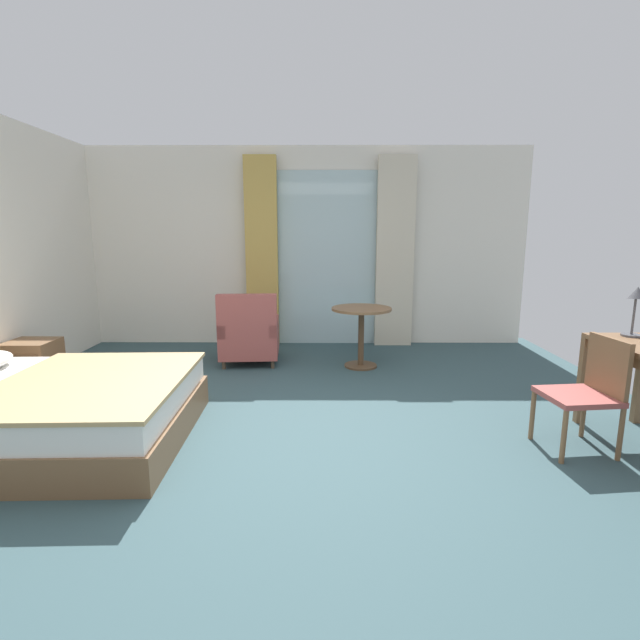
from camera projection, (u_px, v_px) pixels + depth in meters
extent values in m
cube|color=#334C51|center=(289.00, 452.00, 3.49)|extent=(6.69, 7.39, 0.10)
cube|color=white|center=(305.00, 247.00, 6.60)|extent=(6.29, 0.12, 2.78)
cube|color=silver|center=(328.00, 259.00, 6.55)|extent=(1.43, 0.02, 2.44)
cube|color=tan|center=(262.00, 253.00, 6.44)|extent=(0.45, 0.10, 2.63)
cube|color=beige|center=(395.00, 253.00, 6.43)|extent=(0.52, 0.10, 2.63)
cube|color=brown|center=(51.00, 425.00, 3.53)|extent=(2.10, 1.70, 0.26)
cube|color=white|center=(48.00, 397.00, 3.49)|extent=(2.04, 1.65, 0.20)
cube|color=tan|center=(92.00, 382.00, 3.48)|extent=(1.40, 1.66, 0.03)
cube|color=brown|center=(33.00, 364.00, 4.81)|extent=(0.46, 0.43, 0.49)
cube|color=brown|center=(19.00, 360.00, 4.58)|extent=(0.39, 0.01, 0.12)
cube|color=brown|center=(640.00, 381.00, 3.85)|extent=(0.06, 0.06, 0.74)
cube|color=brown|center=(582.00, 381.00, 3.85)|extent=(0.06, 0.06, 0.74)
cube|color=#9E4C47|center=(577.00, 396.00, 3.35)|extent=(0.51, 0.48, 0.04)
cube|color=brown|center=(608.00, 366.00, 3.33)|extent=(0.08, 0.41, 0.41)
cylinder|color=brown|center=(532.00, 415.00, 3.56)|extent=(0.04, 0.04, 0.39)
cylinder|color=brown|center=(564.00, 437.00, 3.18)|extent=(0.04, 0.04, 0.39)
cylinder|color=brown|center=(583.00, 413.00, 3.60)|extent=(0.04, 0.04, 0.39)
cylinder|color=brown|center=(621.00, 434.00, 3.22)|extent=(0.04, 0.04, 0.39)
cylinder|color=#4C4C51|center=(631.00, 335.00, 3.66)|extent=(0.15, 0.15, 0.02)
cylinder|color=#4C4C51|center=(634.00, 315.00, 3.63)|extent=(0.02, 0.02, 0.31)
cone|color=#4C4C51|center=(638.00, 293.00, 3.57)|extent=(0.14, 0.15, 0.11)
cube|color=#9E4C47|center=(250.00, 343.00, 5.75)|extent=(0.74, 0.81, 0.27)
cube|color=#9E4C47|center=(247.00, 316.00, 5.36)|extent=(0.70, 0.17, 0.52)
cube|color=#9E4C47|center=(274.00, 326.00, 5.73)|extent=(0.15, 0.77, 0.16)
cube|color=#9E4C47|center=(226.00, 326.00, 5.69)|extent=(0.15, 0.77, 0.16)
cylinder|color=#4C3D2D|center=(275.00, 351.00, 6.11)|extent=(0.04, 0.04, 0.10)
cylinder|color=#4C3D2D|center=(231.00, 351.00, 6.08)|extent=(0.04, 0.04, 0.10)
cylinder|color=#4C3D2D|center=(273.00, 364.00, 5.48)|extent=(0.04, 0.04, 0.10)
cylinder|color=#4C3D2D|center=(224.00, 365.00, 5.45)|extent=(0.04, 0.04, 0.10)
cylinder|color=brown|center=(362.00, 309.00, 5.43)|extent=(0.71, 0.71, 0.03)
cylinder|color=brown|center=(361.00, 339.00, 5.50)|extent=(0.07, 0.07, 0.69)
cylinder|color=brown|center=(361.00, 365.00, 5.56)|extent=(0.39, 0.39, 0.02)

